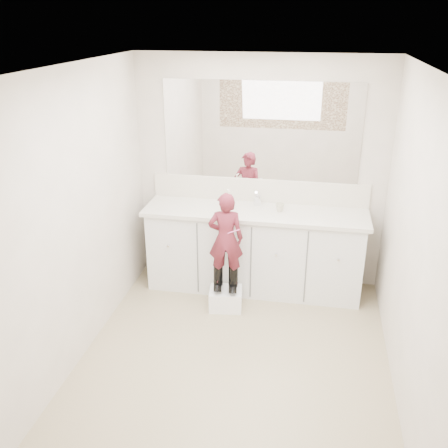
# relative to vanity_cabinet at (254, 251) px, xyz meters

# --- Properties ---
(floor) EXTENTS (3.00, 3.00, 0.00)m
(floor) POSITION_rel_vanity_cabinet_xyz_m (0.00, -1.23, -0.42)
(floor) COLOR #92825F
(floor) RESTS_ON ground
(ceiling) EXTENTS (3.00, 3.00, 0.00)m
(ceiling) POSITION_rel_vanity_cabinet_xyz_m (0.00, -1.23, 1.97)
(ceiling) COLOR white
(ceiling) RESTS_ON wall_back
(wall_back) EXTENTS (2.60, 0.00, 2.60)m
(wall_back) POSITION_rel_vanity_cabinet_xyz_m (0.00, 0.27, 0.77)
(wall_back) COLOR #BDB2A1
(wall_back) RESTS_ON floor
(wall_front) EXTENTS (2.60, 0.00, 2.60)m
(wall_front) POSITION_rel_vanity_cabinet_xyz_m (0.00, -2.73, 0.77)
(wall_front) COLOR #BDB2A1
(wall_front) RESTS_ON floor
(wall_left) EXTENTS (0.00, 3.00, 3.00)m
(wall_left) POSITION_rel_vanity_cabinet_xyz_m (-1.30, -1.23, 0.78)
(wall_left) COLOR #BDB2A1
(wall_left) RESTS_ON floor
(wall_right) EXTENTS (0.00, 3.00, 3.00)m
(wall_right) POSITION_rel_vanity_cabinet_xyz_m (1.30, -1.23, 0.78)
(wall_right) COLOR #BDB2A1
(wall_right) RESTS_ON floor
(vanity_cabinet) EXTENTS (2.20, 0.55, 0.85)m
(vanity_cabinet) POSITION_rel_vanity_cabinet_xyz_m (0.00, 0.00, 0.00)
(vanity_cabinet) COLOR silver
(vanity_cabinet) RESTS_ON floor
(countertop) EXTENTS (2.28, 0.58, 0.04)m
(countertop) POSITION_rel_vanity_cabinet_xyz_m (0.00, -0.01, 0.45)
(countertop) COLOR beige
(countertop) RESTS_ON vanity_cabinet
(backsplash) EXTENTS (2.28, 0.03, 0.25)m
(backsplash) POSITION_rel_vanity_cabinet_xyz_m (0.00, 0.26, 0.59)
(backsplash) COLOR beige
(backsplash) RESTS_ON countertop
(mirror) EXTENTS (2.00, 0.02, 1.00)m
(mirror) POSITION_rel_vanity_cabinet_xyz_m (0.00, 0.26, 1.22)
(mirror) COLOR white
(mirror) RESTS_ON wall_back
(dot_panel) EXTENTS (2.00, 0.01, 1.20)m
(dot_panel) POSITION_rel_vanity_cabinet_xyz_m (0.00, -2.71, 1.22)
(dot_panel) COLOR #472819
(dot_panel) RESTS_ON wall_front
(faucet) EXTENTS (0.08, 0.08, 0.10)m
(faucet) POSITION_rel_vanity_cabinet_xyz_m (0.00, 0.15, 0.52)
(faucet) COLOR silver
(faucet) RESTS_ON countertop
(cup) EXTENTS (0.11, 0.11, 0.08)m
(cup) POSITION_rel_vanity_cabinet_xyz_m (0.24, 0.01, 0.51)
(cup) COLOR beige
(cup) RESTS_ON countertop
(soap_bottle) EXTENTS (0.12, 0.12, 0.21)m
(soap_bottle) POSITION_rel_vanity_cabinet_xyz_m (-0.28, -0.02, 0.57)
(soap_bottle) COLOR silver
(soap_bottle) RESTS_ON countertop
(step_stool) EXTENTS (0.35, 0.30, 0.20)m
(step_stool) POSITION_rel_vanity_cabinet_xyz_m (-0.22, -0.48, -0.32)
(step_stool) COLOR white
(step_stool) RESTS_ON floor
(boot_left) EXTENTS (0.12, 0.19, 0.27)m
(boot_left) POSITION_rel_vanity_cabinet_xyz_m (-0.30, -0.48, -0.09)
(boot_left) COLOR black
(boot_left) RESTS_ON step_stool
(boot_right) EXTENTS (0.12, 0.19, 0.27)m
(boot_right) POSITION_rel_vanity_cabinet_xyz_m (-0.15, -0.48, -0.09)
(boot_right) COLOR black
(boot_right) RESTS_ON step_stool
(toddler) EXTENTS (0.36, 0.26, 0.92)m
(toddler) POSITION_rel_vanity_cabinet_xyz_m (-0.22, -0.48, 0.34)
(toddler) COLOR #972E44
(toddler) RESTS_ON step_stool
(toothbrush) EXTENTS (0.14, 0.03, 0.06)m
(toothbrush) POSITION_rel_vanity_cabinet_xyz_m (-0.15, -0.51, 0.43)
(toothbrush) COLOR pink
(toothbrush) RESTS_ON toddler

